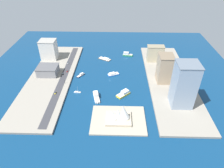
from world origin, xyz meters
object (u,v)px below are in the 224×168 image
sailboat_small_white (77,92)px  warehouse_low_gray (48,70)px  tower_tall_glass (184,85)px  traffic_light_waterfront (65,81)px  ferry_yellow_fast (124,93)px  hotel_broad_white (49,49)px  van_white (68,63)px  opera_landmark (119,115)px  apartment_midrise_tan (165,69)px  catamaran_blue (113,74)px  office_block_beige (155,54)px  suv_black (63,74)px  ferry_white_commuter (96,96)px  taxi_yellow_cab (55,93)px  pickup_red (67,71)px  ferry_green_doubledeck (127,54)px  patrol_launch_navy (81,75)px  barge_flat_brown (105,59)px

sailboat_small_white → warehouse_low_gray: bearing=-39.4°
tower_tall_glass → traffic_light_waterfront: tower_tall_glass is taller
ferry_yellow_fast → warehouse_low_gray: bearing=-21.6°
hotel_broad_white → van_white: hotel_broad_white is taller
hotel_broad_white → opera_landmark: bearing=129.4°
sailboat_small_white → apartment_midrise_tan: (-133.35, -32.28, 24.32)m
catamaran_blue → hotel_broad_white: hotel_broad_white is taller
catamaran_blue → office_block_beige: (-77.00, -47.37, 16.34)m
catamaran_blue → apartment_midrise_tan: size_ratio=0.47×
suv_black → opera_landmark: (-94.19, 102.23, 5.79)m
van_white → ferry_white_commuter: bearing=122.6°
hotel_broad_white → warehouse_low_gray: 60.14m
catamaran_blue → suv_black: (84.71, 6.28, 2.37)m
catamaran_blue → taxi_yellow_cab: taxi_yellow_cab is taller
tower_tall_glass → office_block_beige: tower_tall_glass is taller
ferry_yellow_fast → pickup_red: size_ratio=4.40×
tower_tall_glass → van_white: bearing=-31.4°
van_white → pickup_red: size_ratio=0.98×
tower_tall_glass → taxi_yellow_cab: tower_tall_glass is taller
ferry_green_doubledeck → ferry_yellow_fast: 128.68m
ferry_green_doubledeck → warehouse_low_gray: warehouse_low_gray is taller
warehouse_low_gray → pickup_red: 31.74m
catamaran_blue → apartment_midrise_tan: 86.49m
apartment_midrise_tan → van_white: apartment_midrise_tan is taller
office_block_beige → pickup_red: office_block_beige is taller
ferry_yellow_fast → pickup_red: ferry_yellow_fast is taller
patrol_launch_navy → van_white: bearing=-51.3°
sailboat_small_white → van_white: sailboat_small_white is taller
barge_flat_brown → office_block_beige: bearing=174.9°
catamaran_blue → warehouse_low_gray: warehouse_low_gray is taller
catamaran_blue → hotel_broad_white: size_ratio=0.58×
warehouse_low_gray → suv_black: warehouse_low_gray is taller
pickup_red → opera_landmark: bearing=128.4°
traffic_light_waterfront → tower_tall_glass: bearing=165.7°
opera_landmark → taxi_yellow_cab: bearing=-28.2°
catamaran_blue → barge_flat_brown: bearing=-73.2°
catamaran_blue → taxi_yellow_cab: size_ratio=4.04×
sailboat_small_white → van_white: bearing=-69.6°
traffic_light_waterfront → ferry_yellow_fast: bearing=166.5°
ferry_yellow_fast → office_block_beige: office_block_beige is taller
taxi_yellow_cab → hotel_broad_white: bearing=-70.7°
van_white → traffic_light_waterfront: size_ratio=0.75×
sailboat_small_white → ferry_yellow_fast: bearing=177.1°
apartment_midrise_tan → catamaran_blue: bearing=-13.6°
office_block_beige → suv_black: 170.95m
hotel_broad_white → warehouse_low_gray: (-13.27, 57.64, -10.90)m
tower_tall_glass → office_block_beige: size_ratio=2.02×
sailboat_small_white → suv_black: sailboat_small_white is taller
ferry_white_commuter → van_white: bearing=-57.4°
ferry_white_commuter → opera_landmark: (-32.26, 45.39, 7.02)m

